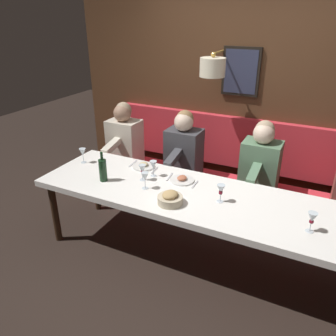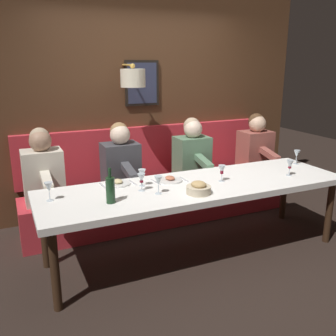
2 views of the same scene
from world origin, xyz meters
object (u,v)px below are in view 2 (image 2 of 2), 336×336
dining_table (197,190)px  wine_glass_4 (141,179)px  diner_middle (121,161)px  wine_bottle (110,190)px  wine_glass_2 (142,174)px  wine_glass_3 (222,170)px  wine_glass_5 (290,165)px  bread_bowl (199,188)px  diner_near (192,153)px  wine_glass_6 (297,154)px  wine_glass_0 (158,181)px  diner_nearest (255,146)px  wine_glass_1 (49,188)px  diner_far (43,169)px

dining_table → wine_glass_4: wine_glass_4 is taller
diner_middle → wine_bottle: 1.10m
wine_glass_2 → dining_table: bearing=-107.7°
wine_glass_3 → wine_glass_5: (-0.12, -0.74, 0.00)m
dining_table → bread_bowl: (-0.24, 0.12, 0.11)m
wine_glass_4 → diner_near: bearing=-48.7°
diner_middle → wine_glass_5: bearing=-124.5°
wine_glass_5 → wine_glass_6: bearing=-50.2°
wine_glass_2 → wine_glass_6: 1.89m
dining_table → wine_glass_5: (-0.14, -1.00, 0.17)m
wine_glass_0 → wine_glass_3: same height
diner_nearest → wine_glass_1: size_ratio=4.82×
wine_glass_2 → wine_glass_6: bearing=-89.4°
diner_middle → bread_bowl: diner_middle is taller
wine_glass_0 → diner_nearest: bearing=-61.2°
wine_glass_4 → wine_glass_5: 1.57m
wine_glass_3 → wine_bottle: wine_bottle is taller
diner_far → wine_glass_2: 1.09m
diner_near → wine_bottle: size_ratio=2.64×
diner_far → wine_glass_3: diner_far is taller
wine_glass_6 → diner_middle: bearing=69.5°
wine_glass_0 → wine_glass_1: bearing=76.5°
diner_far → wine_glass_6: diner_far is taller
diner_nearest → wine_glass_1: (-0.77, 2.70, 0.04)m
dining_table → wine_glass_1: wine_glass_1 is taller
diner_nearest → wine_glass_1: diner_nearest is taller
wine_glass_0 → wine_glass_4: same height
wine_glass_2 → wine_glass_4: bearing=157.4°
wine_glass_3 → bread_bowl: 0.44m
diner_nearest → diner_middle: (0.00, 1.84, 0.00)m
diner_middle → diner_far: same height
diner_middle → wine_glass_3: 1.18m
wine_glass_0 → wine_glass_5: 1.45m
bread_bowl → wine_glass_3: bearing=-59.8°
wine_glass_0 → wine_bottle: size_ratio=0.55×
diner_middle → wine_glass_0: bearing=-177.5°
dining_table → wine_glass_6: bearing=-82.6°
wine_glass_0 → wine_bottle: (-0.04, 0.45, -0.00)m
diner_far → wine_glass_3: 1.82m
diner_far → wine_glass_6: size_ratio=4.82×
diner_nearest → diner_middle: size_ratio=1.00×
wine_glass_6 → wine_glass_2: bearing=90.6°
diner_near → bread_bowl: size_ratio=3.60×
dining_table → diner_nearest: (0.88, -1.35, 0.13)m
wine_glass_5 → bread_bowl: wine_glass_5 is taller
diner_middle → wine_glass_2: 0.72m
diner_near → diner_middle: same height
wine_glass_2 → wine_glass_6: same height
wine_glass_0 → wine_glass_1: 0.93m
diner_nearest → bread_bowl: (-1.13, 1.46, -0.03)m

